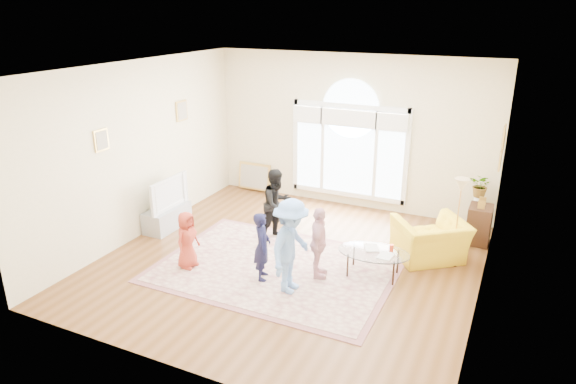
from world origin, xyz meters
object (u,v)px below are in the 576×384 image
at_px(area_rug, 276,268).
at_px(armchair, 430,240).
at_px(tv_console, 167,218).
at_px(coffee_table, 374,253).
at_px(television, 165,193).

relative_size(area_rug, armchair, 3.29).
bearing_deg(tv_console, armchair, 9.54).
relative_size(tv_console, coffee_table, 0.84).
relative_size(tv_console, armchair, 0.91).
xyz_separation_m(area_rug, television, (-2.64, 0.58, 0.72)).
bearing_deg(armchair, television, -28.16).
bearing_deg(television, coffee_table, -1.87).
bearing_deg(television, armchair, 9.55).
bearing_deg(television, area_rug, -12.49).
xyz_separation_m(tv_console, television, (0.01, -0.00, 0.52)).
relative_size(area_rug, television, 3.38).
relative_size(area_rug, tv_console, 3.60).
bearing_deg(tv_console, coffee_table, -1.87).
xyz_separation_m(tv_console, armchair, (4.85, 0.82, 0.15)).
xyz_separation_m(area_rug, coffee_table, (1.50, 0.45, 0.39)).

